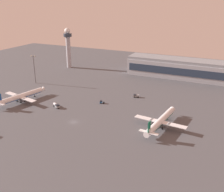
{
  "coord_description": "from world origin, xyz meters",
  "views": [
    {
      "loc": [
        79.79,
        -117.02,
        67.43
      ],
      "look_at": [
        5.9,
        38.28,
        4.0
      ],
      "focal_mm": 43.51,
      "sensor_mm": 36.0,
      "label": 1
    }
  ],
  "objects": [
    {
      "name": "control_tower",
      "position": [
        -73.73,
        105.35,
        22.44
      ],
      "size": [
        8.0,
        8.0,
        38.88
      ],
      "color": "#A8A8B2",
      "rests_on": "ground"
    },
    {
      "name": "airplane_near_gate",
      "position": [
        46.26,
        14.64,
        3.67
      ],
      "size": [
        29.55,
        37.9,
        9.72
      ],
      "rotation": [
        0.0,
        0.0,
        -0.1
      ],
      "color": "white",
      "rests_on": "ground"
    },
    {
      "name": "airplane_far_stand",
      "position": [
        -49.83,
        11.64,
        3.72
      ],
      "size": [
        29.88,
        38.18,
        9.85
      ],
      "rotation": [
        0.0,
        0.0,
        -0.2
      ],
      "color": "white",
      "rests_on": "ground"
    },
    {
      "name": "maintenance_van",
      "position": [
        17.77,
        53.12,
        1.18
      ],
      "size": [
        4.56,
        3.24,
        2.25
      ],
      "rotation": [
        0.0,
        0.0,
        1.92
      ],
      "color": "gray",
      "rests_on": "ground"
    },
    {
      "name": "pushback_tug",
      "position": [
        0.83,
        32.23,
        1.07
      ],
      "size": [
        3.52,
        2.81,
        2.05
      ],
      "rotation": [
        0.0,
        0.0,
        1.95
      ],
      "color": "#3372BF",
      "rests_on": "ground"
    },
    {
      "name": "ground_plane",
      "position": [
        0.0,
        0.0,
        0.0
      ],
      "size": [
        416.0,
        416.0,
        0.0
      ],
      "primitive_type": "plane",
      "color": "#4C4C51"
    },
    {
      "name": "terminal_building",
      "position": [
        49.57,
        117.68,
        8.09
      ],
      "size": [
        122.3,
        22.4,
        16.4
      ],
      "color": "#9EA3AD",
      "rests_on": "ground"
    },
    {
      "name": "fuel_truck",
      "position": [
        -22.08,
        13.69,
        1.37
      ],
      "size": [
        6.5,
        4.99,
        2.35
      ],
      "rotation": [
        0.0,
        0.0,
        4.18
      ],
      "color": "gray",
      "rests_on": "ground"
    },
    {
      "name": "apron_light_central",
      "position": [
        -69.12,
        49.07,
        13.31
      ],
      "size": [
        4.8,
        0.9,
        23.03
      ],
      "color": "slate",
      "rests_on": "ground"
    }
  ]
}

